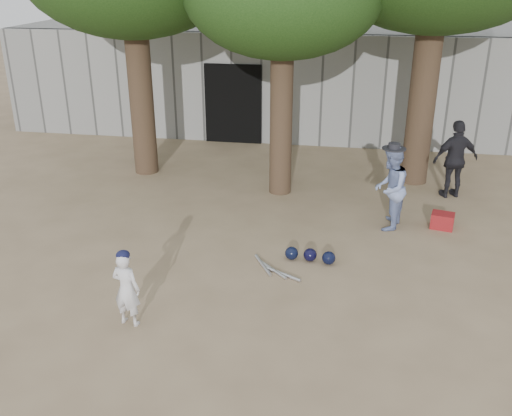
% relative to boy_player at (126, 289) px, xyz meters
% --- Properties ---
extents(ground, '(70.00, 70.00, 0.00)m').
position_rel_boy_player_xyz_m(ground, '(0.84, 1.21, -0.56)').
color(ground, '#937C5E').
rests_on(ground, ground).
extents(boy_player, '(0.45, 0.33, 1.12)m').
position_rel_boy_player_xyz_m(boy_player, '(0.00, 0.00, 0.00)').
color(boy_player, silver).
rests_on(boy_player, ground).
extents(spectator_blue, '(0.78, 0.91, 1.62)m').
position_rel_boy_player_xyz_m(spectator_blue, '(3.72, 3.89, 0.25)').
color(spectator_blue, '#8092C6').
rests_on(spectator_blue, ground).
extents(spectator_dark, '(1.08, 0.72, 1.70)m').
position_rel_boy_player_xyz_m(spectator_dark, '(5.18, 5.77, 0.29)').
color(spectator_dark, black).
rests_on(spectator_dark, ground).
extents(red_bag, '(0.48, 0.40, 0.30)m').
position_rel_boy_player_xyz_m(red_bag, '(4.78, 4.04, -0.41)').
color(red_bag, maroon).
rests_on(red_bag, ground).
extents(back_building, '(16.00, 5.24, 3.00)m').
position_rel_boy_player_xyz_m(back_building, '(0.84, 11.55, 0.94)').
color(back_building, gray).
rests_on(back_building, ground).
extents(helmet_row, '(0.87, 0.30, 0.23)m').
position_rel_boy_player_xyz_m(helmet_row, '(2.37, 2.26, -0.45)').
color(helmet_row, black).
rests_on(helmet_row, ground).
extents(bat_pile, '(0.89, 0.77, 0.06)m').
position_rel_boy_player_xyz_m(bat_pile, '(1.79, 1.82, -0.53)').
color(bat_pile, silver).
rests_on(bat_pile, ground).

